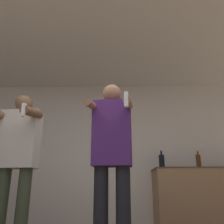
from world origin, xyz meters
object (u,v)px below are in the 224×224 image
person_man_side (17,156)px  person_woman_foreground (112,155)px  bottle_short_whiskey (198,161)px  bottle_amber_bourbon (162,161)px

person_man_side → person_woman_foreground: bearing=-19.6°
bottle_short_whiskey → person_man_side: 2.71m
person_woman_foreground → person_man_side: person_man_side is taller
person_woman_foreground → person_man_side: size_ratio=0.97×
bottle_short_whiskey → person_woman_foreground: 2.09m
bottle_short_whiskey → bottle_amber_bourbon: bearing=-180.0°
bottle_short_whiskey → person_woman_foreground: bearing=-130.5°
bottle_amber_bourbon → person_man_side: person_man_side is taller
bottle_short_whiskey → person_man_side: (-2.43, -1.20, -0.08)m
bottle_amber_bourbon → person_woman_foreground: person_woman_foreground is taller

